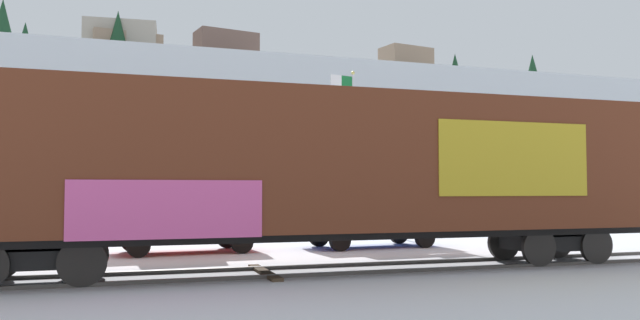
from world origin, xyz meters
name	(u,v)px	position (x,y,z in m)	size (l,w,h in m)	color
ground_plane	(373,269)	(0.00, 0.00, 0.00)	(260.00, 260.00, 0.00)	silver
track	(361,268)	(-0.31, -0.02, 0.04)	(60.02, 3.48, 0.08)	#4C4742
freight_car	(327,166)	(-1.15, 0.00, 2.40)	(17.58, 3.40, 4.23)	#5B2B19
flagpole	(350,131)	(4.88, 13.84, 4.64)	(1.33, 0.37, 7.52)	silver
hillside	(166,146)	(0.00, 57.55, 6.80)	(146.73, 41.12, 17.92)	silver
parked_car_red	(185,224)	(-3.75, 5.27, 0.83)	(4.39, 2.21, 1.63)	#B21E1E
parked_car_blue	(370,223)	(2.14, 5.11, 0.79)	(4.48, 2.13, 1.56)	navy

